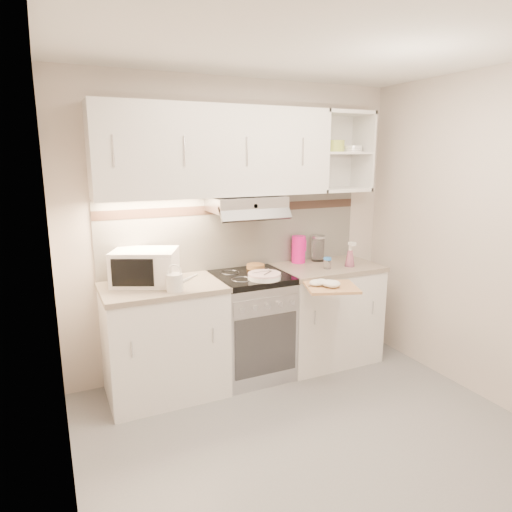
{
  "coord_description": "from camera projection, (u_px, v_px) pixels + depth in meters",
  "views": [
    {
      "loc": [
        -1.52,
        -2.25,
        1.88
      ],
      "look_at": [
        -0.02,
        0.95,
        1.09
      ],
      "focal_mm": 32.0,
      "sensor_mm": 36.0,
      "label": 1
    }
  ],
  "objects": [
    {
      "name": "dish_towel",
      "position": [
        325.0,
        281.0,
        3.54
      ],
      "size": [
        0.26,
        0.22,
        0.07
      ],
      "primitive_type": null,
      "rotation": [
        0.0,
        0.0,
        -0.04
      ],
      "color": "white",
      "rests_on": "cutting_board"
    },
    {
      "name": "worktop_right",
      "position": [
        326.0,
        267.0,
        4.12
      ],
      "size": [
        0.92,
        0.62,
        0.04
      ],
      "primitive_type": "cube",
      "color": "gray",
      "rests_on": "base_cabinet_right"
    },
    {
      "name": "microwave",
      "position": [
        145.0,
        267.0,
        3.49
      ],
      "size": [
        0.58,
        0.52,
        0.27
      ],
      "rotation": [
        0.0,
        0.0,
        -0.43
      ],
      "color": "white",
      "rests_on": "worktop_left"
    },
    {
      "name": "worktop_left",
      "position": [
        162.0,
        287.0,
        3.5
      ],
      "size": [
        0.92,
        0.62,
        0.04
      ],
      "primitive_type": "cube",
      "color": "gray",
      "rests_on": "base_cabinet_left"
    },
    {
      "name": "base_cabinet_right",
      "position": [
        325.0,
        315.0,
        4.21
      ],
      "size": [
        0.9,
        0.6,
        0.86
      ],
      "primitive_type": "cube",
      "color": "white",
      "rests_on": "ground"
    },
    {
      "name": "cutting_board",
      "position": [
        331.0,
        287.0,
        3.53
      ],
      "size": [
        0.48,
        0.45,
        0.02
      ],
      "primitive_type": "cube",
      "rotation": [
        0.0,
        0.0,
        -0.34
      ],
      "color": "tan",
      "rests_on": "base_cabinet_right"
    },
    {
      "name": "room_shell",
      "position": [
        297.0,
        193.0,
        3.0
      ],
      "size": [
        3.04,
        2.84,
        2.52
      ],
      "color": "beige",
      "rests_on": "ground"
    },
    {
      "name": "spice_jar",
      "position": [
        327.0,
        263.0,
        3.98
      ],
      "size": [
        0.07,
        0.07,
        0.1
      ],
      "rotation": [
        0.0,
        0.0,
        0.28
      ],
      "color": "silver",
      "rests_on": "worktop_right"
    },
    {
      "name": "bread_loaf",
      "position": [
        256.0,
        266.0,
        3.99
      ],
      "size": [
        0.16,
        0.16,
        0.04
      ],
      "primitive_type": "cylinder",
      "color": "tan",
      "rests_on": "electric_range"
    },
    {
      "name": "watering_can",
      "position": [
        176.0,
        282.0,
        3.32
      ],
      "size": [
        0.24,
        0.12,
        0.2
      ],
      "rotation": [
        0.0,
        0.0,
        -0.23
      ],
      "color": "silver",
      "rests_on": "worktop_left"
    },
    {
      "name": "glass_jar",
      "position": [
        318.0,
        248.0,
        4.26
      ],
      "size": [
        0.13,
        0.13,
        0.24
      ],
      "rotation": [
        0.0,
        0.0,
        -0.16
      ],
      "color": "white",
      "rests_on": "worktop_right"
    },
    {
      "name": "ground",
      "position": [
        320.0,
        444.0,
        3.02
      ],
      "size": [
        3.0,
        3.0,
        0.0
      ],
      "primitive_type": "plane",
      "color": "gray",
      "rests_on": "ground"
    },
    {
      "name": "plate_stack",
      "position": [
        264.0,
        276.0,
        3.65
      ],
      "size": [
        0.26,
        0.26,
        0.06
      ],
      "rotation": [
        0.0,
        0.0,
        0.24
      ],
      "color": "white",
      "rests_on": "electric_range"
    },
    {
      "name": "base_cabinet_left",
      "position": [
        165.0,
        342.0,
        3.59
      ],
      "size": [
        0.9,
        0.6,
        0.86
      ],
      "primitive_type": "cube",
      "color": "white",
      "rests_on": "ground"
    },
    {
      "name": "pink_pitcher",
      "position": [
        299.0,
        249.0,
        4.19
      ],
      "size": [
        0.13,
        0.13,
        0.25
      ],
      "rotation": [
        0.0,
        0.0,
        -0.08
      ],
      "color": "#DE0F80",
      "rests_on": "worktop_right"
    },
    {
      "name": "spray_bottle",
      "position": [
        350.0,
        256.0,
        4.05
      ],
      "size": [
        0.09,
        0.09,
        0.24
      ],
      "rotation": [
        0.0,
        0.0,
        0.11
      ],
      "color": "pink",
      "rests_on": "worktop_right"
    },
    {
      "name": "electric_range",
      "position": [
        251.0,
        325.0,
        3.9
      ],
      "size": [
        0.6,
        0.6,
        0.9
      ],
      "color": "#B7B7BC",
      "rests_on": "ground"
    }
  ]
}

